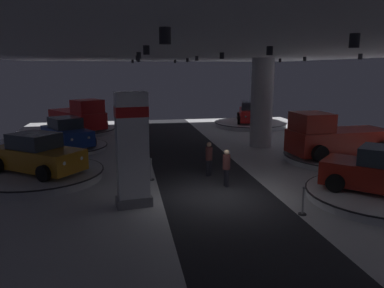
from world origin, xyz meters
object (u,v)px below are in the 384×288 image
Objects in this scene: display_car_far_left at (67,133)px; display_car_deep_right at (251,113)px; display_car_near_right at (384,172)px; pickup_truck_mid_right at (334,138)px; display_platform_far_left at (68,147)px; display_platform_deep_left at (78,130)px; visitor_walking_near at (226,166)px; display_platform_near_right at (380,196)px; brand_sign_pylon at (132,149)px; display_platform_mid_right at (338,157)px; column_right at (262,103)px; visitor_walking_far at (209,157)px; display_platform_mid_left at (39,175)px; pickup_truck_deep_left at (79,117)px; display_car_mid_left at (37,154)px; display_platform_deep_right at (250,124)px.

display_car_deep_right is at bearing 25.77° from display_car_far_left.
display_car_deep_right is at bearing 86.58° from display_car_near_right.
display_platform_far_left is at bearing 158.80° from pickup_truck_mid_right.
visitor_walking_near is at bearing -62.33° from display_platform_deep_left.
display_platform_near_right is at bearing -93.50° from display_car_deep_right.
display_car_deep_right is at bearing 59.11° from brand_sign_pylon.
display_platform_far_left is (-14.69, 5.55, -0.05)m from display_platform_mid_right.
display_platform_mid_right is 15.70m from display_platform_far_left.
column_right reaches higher than display_platform_deep_left.
display_car_far_left is 6.06m from display_platform_deep_left.
display_platform_near_right is 3.43× the size of visitor_walking_far.
column_right is 1.29× the size of display_car_near_right.
display_platform_mid_left is at bearing 174.07° from visitor_walking_far.
display_car_near_right is 0.76× the size of pickup_truck_deep_left.
display_car_mid_left is at bearing -93.12° from display_platform_far_left.
column_right is 1.01× the size of pickup_truck_mid_right.
display_car_far_left is (0.33, 6.31, -0.13)m from display_car_mid_left.
pickup_truck_mid_right is at bearing -21.28° from display_car_far_left.
brand_sign_pylon is 11.18m from display_platform_far_left.
column_right reaches higher than display_car_deep_right.
display_car_far_left reaches higher than visitor_walking_near.
display_car_near_right is at bearing -26.65° from visitor_walking_near.
display_platform_mid_right is 12.35m from display_platform_deep_right.
display_platform_near_right is 7.13m from visitor_walking_far.
display_platform_near_right is 1.28× the size of display_car_near_right.
display_car_deep_right is 0.83× the size of display_platform_near_right.
display_platform_deep_right is at bearing 75.51° from column_right.
display_platform_far_left is 1.05× the size of display_car_far_left.
brand_sign_pylon is at bearing -77.07° from pickup_truck_deep_left.
column_right reaches higher than brand_sign_pylon.
display_platform_deep_left reaches higher than display_platform_far_left.
display_platform_mid_left is at bearing -177.17° from pickup_truck_mid_right.
column_right reaches higher than display_platform_near_right.
display_platform_far_left is 15.56m from display_platform_deep_right.
visitor_walking_near is (-6.74, -3.17, -0.36)m from pickup_truck_mid_right.
visitor_walking_near is at bearing -119.73° from column_right.
brand_sign_pylon is at bearing -120.89° from display_car_deep_right.
display_platform_near_right is (12.92, -11.41, -0.83)m from display_car_far_left.
display_platform_mid_right is 0.93× the size of display_platform_deep_right.
visitor_walking_near is at bearing -48.93° from display_car_far_left.
pickup_truck_deep_left is 3.50× the size of visitor_walking_far.
column_right is at bearing -104.49° from display_car_deep_right.
display_car_deep_right is 1.07× the size of display_car_near_right.
column_right reaches higher than display_car_near_right.
display_car_near_right is (13.25, -5.11, 0.89)m from display_platform_mid_left.
display_platform_mid_left is 7.65m from visitor_walking_far.
pickup_truck_deep_left is at bearing -55.64° from display_platform_deep_left.
pickup_truck_deep_left is at bearing 88.05° from display_car_mid_left.
display_car_near_right is at bearing -53.16° from pickup_truck_deep_left.
display_platform_mid_right is 7.62m from visitor_walking_far.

